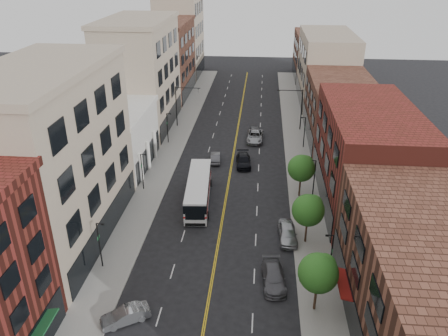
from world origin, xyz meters
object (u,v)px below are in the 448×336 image
(car_lane_a, at_px, (243,161))
(car_lane_b, at_px, (255,136))
(car_lane_behind, at_px, (215,157))
(car_parked_mid, at_px, (274,277))
(city_bus, at_px, (198,189))
(car_parked_far, at_px, (288,233))
(car_lane_c, at_px, (255,133))
(car_angle_b, at_px, (125,315))

(car_lane_a, bearing_deg, car_lane_b, 76.07)
(car_lane_behind, distance_m, car_lane_a, 4.35)
(car_parked_mid, distance_m, car_lane_a, 25.84)
(city_bus, distance_m, car_parked_far, 12.98)
(car_parked_far, relative_size, car_lane_c, 1.05)
(car_parked_mid, xyz_separation_m, car_lane_c, (-2.73, 36.92, 0.04))
(car_lane_a, height_order, car_lane_c, car_lane_c)
(car_lane_b, bearing_deg, city_bus, -105.47)
(car_parked_mid, bearing_deg, city_bus, 116.78)
(car_parked_mid, bearing_deg, car_angle_b, -159.97)
(car_parked_mid, bearing_deg, car_lane_a, 93.70)
(city_bus, bearing_deg, car_lane_b, 68.14)
(city_bus, xyz_separation_m, car_parked_far, (10.74, -7.23, -0.99))
(car_lane_b, bearing_deg, car_lane_c, 96.54)
(car_parked_far, height_order, car_lane_a, car_parked_far)
(car_parked_far, relative_size, car_lane_behind, 1.18)
(car_parked_far, relative_size, car_lane_a, 0.93)
(car_lane_behind, distance_m, car_lane_b, 10.45)
(city_bus, relative_size, car_lane_c, 2.67)
(car_parked_mid, xyz_separation_m, car_lane_b, (-2.60, 35.20, 0.05))
(city_bus, xyz_separation_m, car_parked_mid, (9.14, -14.54, -1.06))
(city_bus, bearing_deg, car_lane_a, 60.93)
(car_angle_b, bearing_deg, car_lane_c, 136.37)
(car_parked_far, bearing_deg, car_lane_behind, 114.05)
(city_bus, relative_size, car_parked_far, 2.56)
(car_lane_behind, height_order, car_lane_b, car_lane_b)
(car_angle_b, distance_m, car_lane_c, 43.90)
(car_angle_b, relative_size, car_parked_mid, 0.81)
(car_angle_b, relative_size, car_lane_a, 0.80)
(car_lane_b, xyz_separation_m, car_lane_c, (-0.13, 1.72, -0.01))
(car_angle_b, distance_m, car_parked_mid, 13.75)
(car_lane_b, bearing_deg, car_lane_a, -96.56)
(car_angle_b, bearing_deg, city_bus, 139.98)
(city_bus, bearing_deg, car_lane_c, 69.73)
(city_bus, relative_size, car_angle_b, 2.98)
(car_angle_b, relative_size, car_lane_behind, 1.01)
(car_lane_behind, height_order, car_lane_c, car_lane_c)
(car_lane_behind, distance_m, car_lane_c, 11.86)
(car_parked_far, distance_m, car_lane_a, 19.08)
(car_lane_behind, xyz_separation_m, car_lane_b, (5.71, 8.74, 0.12))
(car_angle_b, xyz_separation_m, car_parked_far, (14.02, 13.20, 0.14))
(car_lane_a, distance_m, car_lane_b, 9.79)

